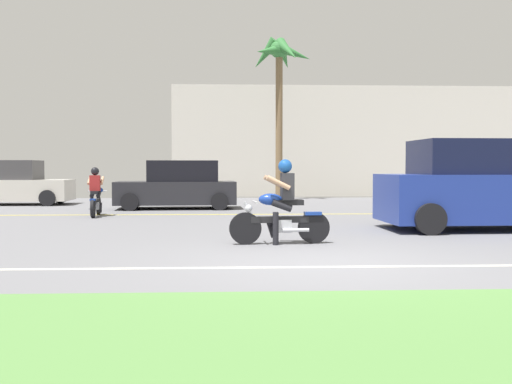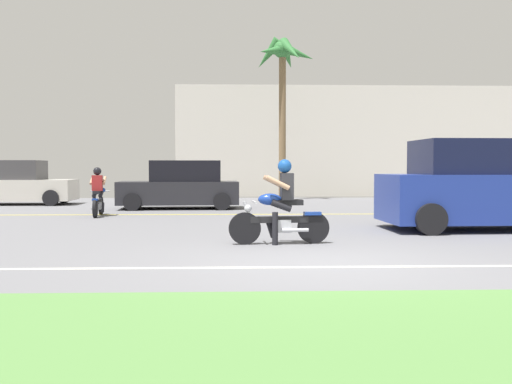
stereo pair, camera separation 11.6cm
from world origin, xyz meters
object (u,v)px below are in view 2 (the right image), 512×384
object	(u,v)px
palm_tree_0	(283,66)
motorcyclist	(280,208)
suv_nearby	(490,186)
parked_car_0	(13,184)
parked_car_1	(181,186)
motorcyclist_distant	(98,195)

from	to	relation	value
palm_tree_0	motorcyclist	bearing A→B (deg)	-94.89
suv_nearby	parked_car_0	world-z (taller)	suv_nearby
motorcyclist	palm_tree_0	bearing A→B (deg)	85.11
motorcyclist	parked_car_1	xyz separation A→B (m)	(-2.55, 9.10, 0.10)
motorcyclist	parked_car_1	distance (m)	9.45
suv_nearby	parked_car_1	world-z (taller)	suv_nearby
parked_car_0	palm_tree_0	bearing A→B (deg)	14.79
parked_car_1	palm_tree_0	xyz separation A→B (m)	(3.75, 4.96, 4.74)
palm_tree_0	suv_nearby	bearing A→B (deg)	-73.43
suv_nearby	parked_car_0	bearing A→B (deg)	145.75
suv_nearby	palm_tree_0	bearing A→B (deg)	106.57
parked_car_1	motorcyclist_distant	bearing A→B (deg)	-124.64
parked_car_1	motorcyclist_distant	distance (m)	3.56
suv_nearby	palm_tree_0	distance (m)	13.13
suv_nearby	motorcyclist_distant	size ratio (longest dim) A/B	2.93
motorcyclist	parked_car_1	bearing A→B (deg)	105.62
suv_nearby	parked_car_0	size ratio (longest dim) A/B	1.13
motorcyclist	palm_tree_0	size ratio (longest dim) A/B	0.27
motorcyclist	palm_tree_0	distance (m)	14.92
parked_car_0	parked_car_1	bearing A→B (deg)	-20.55
suv_nearby	motorcyclist	bearing A→B (deg)	-154.48
parked_car_1	motorcyclist_distant	xyz separation A→B (m)	(-2.02, -2.92, -0.16)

